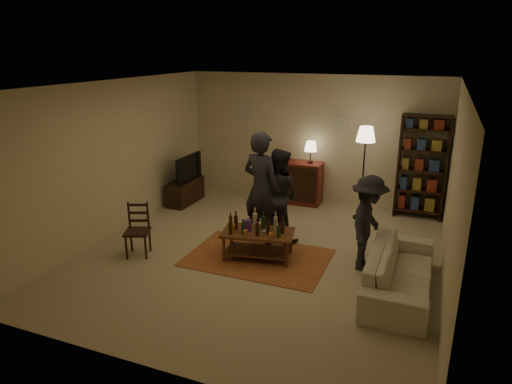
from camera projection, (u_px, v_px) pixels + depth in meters
The scene contains 13 objects.
floor at pixel (260, 254), 7.43m from camera, with size 6.00×6.00×0.00m, color #C6B793.
room_shell at pixel (283, 116), 9.74m from camera, with size 6.00×6.00×6.00m.
rug at pixel (258, 257), 7.29m from camera, with size 2.20×1.50×0.01m, color maroon.
coffee_table at pixel (257, 234), 7.18m from camera, with size 1.21×0.80×0.79m.
dining_chair at pixel (138, 228), 7.31m from camera, with size 0.49×0.49×0.87m.
tv_stand at pixel (185, 185), 9.78m from camera, with size 0.40×1.00×1.06m.
dresser at pixel (298, 181), 9.75m from camera, with size 1.00×0.50×1.36m.
bookshelf at pixel (422, 166), 8.77m from camera, with size 0.90×0.34×2.02m.
floor_lamp at pixel (365, 141), 8.52m from camera, with size 0.36×0.36×1.81m.
sofa at pixel (400, 272), 6.20m from camera, with size 2.08×0.81×0.61m, color beige.
person_left at pixel (261, 188), 7.64m from camera, with size 0.70×0.46×1.93m, color #23232A.
person_right at pixel (278, 195), 7.76m from camera, with size 0.79×0.61×1.62m, color #232229.
person_by_sofa at pixel (368, 223), 6.74m from camera, with size 0.94×0.54×1.46m, color #222228.
Camera 1 is at (2.47, -6.31, 3.23)m, focal length 32.00 mm.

